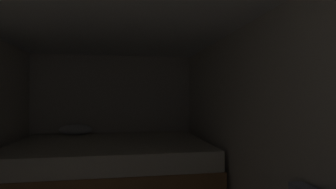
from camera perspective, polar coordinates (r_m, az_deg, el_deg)
The scene contains 4 objects.
wall_back at distance 4.70m, azimuth -11.46°, elevation -4.48°, with size 2.75×0.05×2.06m, color beige.
wall_right at distance 2.51m, azimuth 19.44°, elevation -7.98°, with size 0.05×5.00×2.06m, color beige.
ceiling_slab at distance 2.29m, azimuth -13.37°, elevation 18.00°, with size 2.75×5.00×0.05m, color white.
bed at distance 3.83m, azimuth -11.99°, elevation -15.24°, with size 2.53×1.84×0.93m.
Camera 1 is at (0.14, -0.30, 1.36)m, focal length 28.92 mm.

